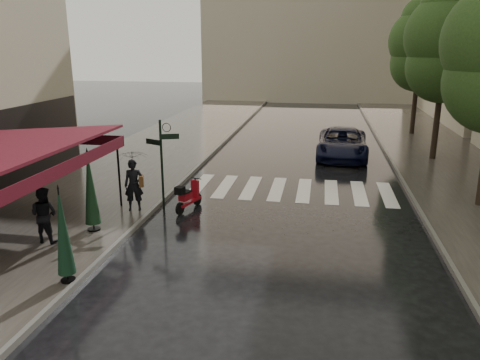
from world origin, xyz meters
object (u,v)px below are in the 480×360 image
(parasol_front, at_px, (63,232))
(parasol_back, at_px, (90,188))
(pedestrian_terrace, at_px, (44,215))
(parked_car, at_px, (342,143))
(scooter, at_px, (188,197))
(pedestrian_with_umbrella, at_px, (132,162))

(parasol_front, bearing_deg, parasol_back, 106.11)
(pedestrian_terrace, xyz_separation_m, parked_car, (8.58, 12.53, -0.19))
(scooter, height_order, parked_car, parked_car)
(scooter, xyz_separation_m, parasol_back, (-2.20, -2.51, 0.98))
(parked_car, height_order, parasol_front, parasol_front)
(parasol_front, relative_size, parasol_back, 0.94)
(pedestrian_terrace, relative_size, parked_car, 0.31)
(pedestrian_with_umbrella, relative_size, parked_car, 0.47)
(parasol_front, bearing_deg, pedestrian_terrace, 131.30)
(pedestrian_terrace, height_order, parasol_front, parasol_front)
(parasol_front, bearing_deg, parked_car, 65.04)
(parasol_back, bearing_deg, parked_car, 56.33)
(parked_car, bearing_deg, pedestrian_with_umbrella, -124.54)
(pedestrian_terrace, distance_m, parasol_front, 2.76)
(scooter, bearing_deg, pedestrian_terrace, -114.76)
(scooter, distance_m, parked_car, 10.53)
(pedestrian_with_umbrella, xyz_separation_m, pedestrian_terrace, (-1.45, -2.94, -0.85))
(parked_car, relative_size, parasol_back, 2.13)
(pedestrian_terrace, relative_size, parasol_front, 0.69)
(pedestrian_with_umbrella, distance_m, parasol_front, 5.01)
(parasol_front, height_order, parasol_back, parasol_back)
(parasol_front, xyz_separation_m, parasol_back, (-0.88, 3.06, 0.08))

